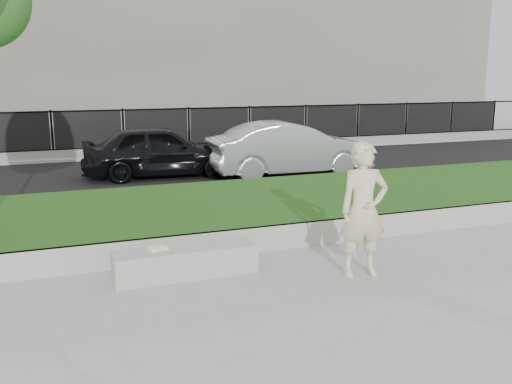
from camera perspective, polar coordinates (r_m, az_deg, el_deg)
name	(u,v)px	position (r m, az deg, el deg)	size (l,w,h in m)	color
ground	(295,272)	(8.12, 3.94, -7.96)	(90.00, 90.00, 0.00)	gray
grass_bank	(228,211)	(10.74, -2.82, -1.90)	(34.00, 4.00, 0.40)	#11380E
grass_kerb	(267,239)	(8.96, 1.14, -4.67)	(34.00, 0.08, 0.40)	gray
street	(165,173)	(15.99, -9.04, 1.86)	(34.00, 7.00, 0.04)	black
far_pavement	(138,151)	(20.36, -11.74, 3.99)	(34.00, 3.00, 0.12)	gray
iron_fence	(142,141)	(19.32, -11.30, 5.05)	(32.00, 0.30, 1.50)	slate
building_facade	(106,21)	(27.20, -14.76, 16.20)	(34.00, 10.00, 10.00)	#656158
stone_bench	(186,262)	(7.95, -7.05, -6.95)	(1.96, 0.49, 0.40)	gray
man	(363,210)	(7.87, 10.70, -1.77)	(0.67, 0.44, 1.85)	beige
book	(158,248)	(7.87, -9.80, -5.58)	(0.24, 0.18, 0.03)	white
car_dark	(160,151)	(15.28, -9.56, 4.07)	(1.63, 4.04, 1.38)	black
car_silver	(290,149)	(15.29, 3.37, 4.33)	(1.52, 4.35, 1.43)	#9FA0A7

